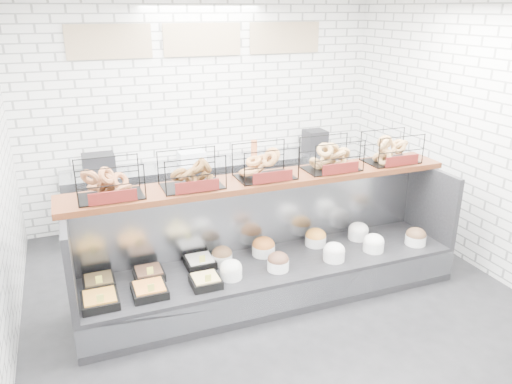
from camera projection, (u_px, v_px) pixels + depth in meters
name	position (u px, v px, depth m)	size (l,w,h in m)	color
ground	(284.00, 309.00, 5.10)	(5.50, 5.50, 0.00)	black
room_shell	(262.00, 98.00, 4.91)	(5.02, 5.51, 3.01)	white
display_case	(270.00, 266.00, 5.28)	(4.00, 0.90, 1.20)	black
bagel_shelf	(265.00, 166.00, 5.07)	(4.10, 0.50, 0.40)	#411D0E
prep_counter	(213.00, 190.00, 7.06)	(4.00, 0.60, 1.20)	#93969B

